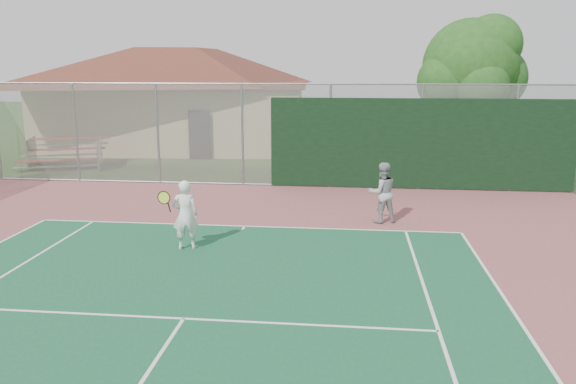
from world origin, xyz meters
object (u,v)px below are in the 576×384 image
Objects in this scene: clubhouse at (180,88)px; bleachers at (65,152)px; player_white_front at (185,215)px; player_grey_back at (382,193)px; tree at (472,70)px.

clubhouse reaches higher than bleachers.
player_white_front is 0.99× the size of player_grey_back.
player_grey_back is at bearing -59.33° from clubhouse.
bleachers is 2.28× the size of player_grey_back.
clubhouse is 16.88m from player_grey_back.
tree reaches higher than bleachers.
player_grey_back is at bearing -115.02° from tree.
player_white_front is (7.97, -9.81, 0.19)m from bleachers.
player_white_front is at bearing -77.19° from clubhouse.
player_grey_back reaches higher than player_white_front.
player_grey_back is (4.53, 2.74, -0.00)m from player_white_front.
clubhouse is at bearing -74.13° from player_grey_back.
clubhouse is 8.87× the size of player_grey_back.
player_white_front is 5.30m from player_grey_back.
tree reaches higher than player_grey_back.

